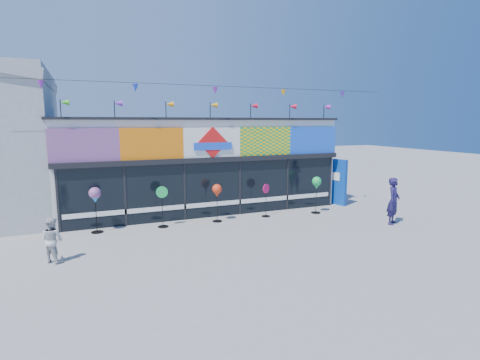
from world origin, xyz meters
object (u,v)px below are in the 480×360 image
spinner_4 (317,184)px  spinner_0 (95,196)px  spinner_3 (266,199)px  spinner_1 (162,206)px  spinner_2 (217,192)px  blue_sign (337,182)px  child (52,240)px  adult_man (393,201)px

spinner_4 → spinner_0: bearing=176.6°
spinner_3 → spinner_1: bearing=179.0°
spinner_0 → spinner_4: bearing=-3.4°
spinner_1 → spinner_2: (2.15, -0.05, 0.38)m
spinner_4 → blue_sign: bearing=30.6°
spinner_3 → child: 8.17m
spinner_3 → adult_man: bearing=-35.8°
spinner_0 → spinner_2: spinner_0 is taller
blue_sign → child: size_ratio=1.69×
blue_sign → spinner_3: size_ratio=1.58×
blue_sign → spinner_4: blue_sign is taller
spinner_0 → adult_man: 11.11m
spinner_0 → child: 2.92m
spinner_4 → child: size_ratio=1.24×
blue_sign → spinner_1: blue_sign is taller
spinner_0 → spinner_2: bearing=-2.9°
spinner_1 → spinner_3: size_ratio=1.13×
spinner_1 → spinner_2: bearing=-1.2°
spinner_0 → adult_man: bearing=-16.6°
adult_man → spinner_3: bearing=113.0°
spinner_1 → child: spinner_1 is taller
spinner_1 → spinner_3: (4.29, -0.07, -0.09)m
child → spinner_0: bearing=-74.1°
spinner_1 → spinner_4: size_ratio=0.97×
spinner_4 → adult_man: bearing=-56.4°
blue_sign → spinner_4: bearing=-162.4°
adult_man → child: adult_man is taller
spinner_0 → spinner_2: (4.47, -0.23, -0.11)m
spinner_0 → spinner_3: 6.64m
spinner_1 → spinner_0: bearing=175.5°
adult_man → spinner_1: bearing=129.1°
spinner_0 → spinner_4: spinner_0 is taller
blue_sign → adult_man: bearing=-105.5°
spinner_0 → adult_man: (10.64, -3.16, -0.41)m
blue_sign → spinner_0: bearing=170.1°
spinner_2 → blue_sign: bearing=7.4°
spinner_0 → spinner_3: spinner_0 is taller
child → adult_man: bearing=-141.5°
spinner_3 → blue_sign: bearing=11.5°
blue_sign → spinner_2: bearing=174.4°
spinner_0 → spinner_3: (6.61, -0.26, -0.59)m
blue_sign → adult_man: 3.77m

